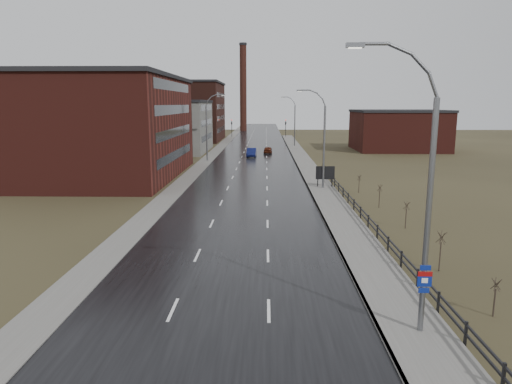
{
  "coord_description": "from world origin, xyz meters",
  "views": [
    {
      "loc": [
        2.13,
        -16.28,
        9.76
      ],
      "look_at": [
        1.38,
        18.56,
        3.0
      ],
      "focal_mm": 32.0,
      "sensor_mm": 36.0,
      "label": 1
    }
  ],
  "objects_px": {
    "billboard": "(325,173)",
    "car_near": "(252,153)",
    "car_far": "(268,150)",
    "streetlight_main": "(422,196)"
  },
  "relations": [
    {
      "from": "car_near",
      "to": "car_far",
      "type": "bearing_deg",
      "value": 63.56
    },
    {
      "from": "streetlight_main",
      "to": "car_near",
      "type": "height_order",
      "value": "streetlight_main"
    },
    {
      "from": "billboard",
      "to": "car_near",
      "type": "height_order",
      "value": "billboard"
    },
    {
      "from": "car_near",
      "to": "billboard",
      "type": "bearing_deg",
      "value": -71.88
    },
    {
      "from": "billboard",
      "to": "car_far",
      "type": "bearing_deg",
      "value": 99.85
    },
    {
      "from": "car_far",
      "to": "billboard",
      "type": "bearing_deg",
      "value": 102.21
    },
    {
      "from": "billboard",
      "to": "car_near",
      "type": "xyz_separation_m",
      "value": [
        -9.62,
        31.82,
        -0.94
      ]
    },
    {
      "from": "billboard",
      "to": "car_far",
      "type": "distance_m",
      "value": 38.25
    },
    {
      "from": "streetlight_main",
      "to": "car_near",
      "type": "relative_size",
      "value": 2.49
    },
    {
      "from": "billboard",
      "to": "car_far",
      "type": "xyz_separation_m",
      "value": [
        -6.54,
        37.67,
        -1.05
      ]
    }
  ]
}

